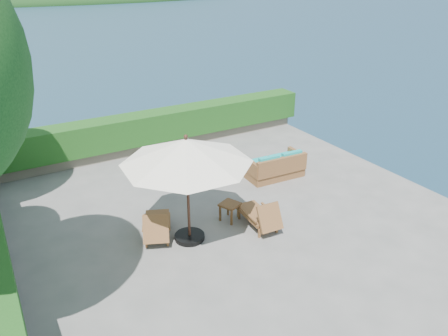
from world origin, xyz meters
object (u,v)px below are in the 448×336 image
patio_umbrella (186,152)px  lounge_right (260,215)px  lounge_left (157,225)px  wicker_loveseat (275,167)px  side_table (230,206)px

patio_umbrella → lounge_right: size_ratio=2.60×
lounge_left → wicker_loveseat: (4.47, 1.26, -0.01)m
lounge_left → side_table: 1.95m
lounge_right → wicker_loveseat: size_ratio=0.81×
side_table → wicker_loveseat: (2.53, 1.47, -0.06)m
side_table → lounge_left: bearing=174.0°
patio_umbrella → side_table: (1.29, 0.26, -1.88)m
side_table → wicker_loveseat: 2.92m
lounge_right → patio_umbrella: bearing=170.6°
side_table → wicker_loveseat: wicker_loveseat is taller
wicker_loveseat → patio_umbrella: bearing=-152.8°
lounge_right → wicker_loveseat: wicker_loveseat is taller
patio_umbrella → wicker_loveseat: size_ratio=2.10×
patio_umbrella → wicker_loveseat: 4.62m
patio_umbrella → side_table: 2.30m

